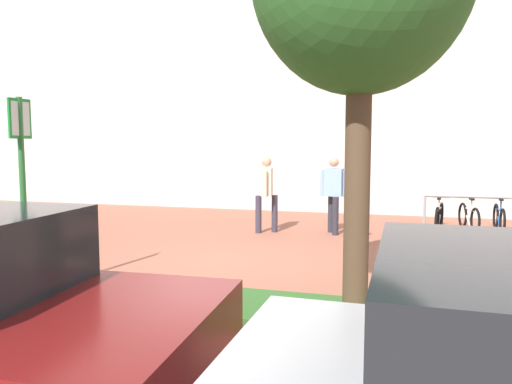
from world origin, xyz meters
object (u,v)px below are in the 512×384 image
bollard_steel (357,219)px  person_casual_tan (334,190)px  bike_rack_cluster (484,217)px  parking_sign_post (22,167)px  person_shirt_white (267,190)px  bike_at_sign (38,266)px

bollard_steel → person_casual_tan: size_ratio=0.52×
bike_rack_cluster → bollard_steel: bearing=-145.9°
person_casual_tan → parking_sign_post: bearing=-121.2°
bike_rack_cluster → person_shirt_white: (-4.79, -1.44, 0.64)m
bollard_steel → person_shirt_white: bearing=168.9°
bollard_steel → person_casual_tan: 1.04m
person_shirt_white → bike_rack_cluster: bearing=16.8°
bollard_steel → person_shirt_white: (-2.05, 0.40, 0.53)m
bike_at_sign → person_shirt_white: bearing=70.3°
parking_sign_post → bike_rack_cluster: 9.66m
person_shirt_white → person_casual_tan: (1.48, 0.28, 0.00)m
parking_sign_post → bike_at_sign: 1.36m
bike_rack_cluster → bollard_steel: bollard_steel is taller
bike_at_sign → person_casual_tan: (3.35, 5.50, 0.63)m
bike_rack_cluster → person_casual_tan: bearing=-160.5°
bike_at_sign → bike_rack_cluster: 9.42m
person_casual_tan → person_shirt_white: bearing=-169.4°
parking_sign_post → person_shirt_white: (1.93, 5.36, -0.72)m
bike_at_sign → person_casual_tan: size_ratio=0.98×
parking_sign_post → bike_at_sign: bearing=65.6°
bollard_steel → bike_rack_cluster: bearing=34.1°
bike_at_sign → person_casual_tan: bearing=58.6°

